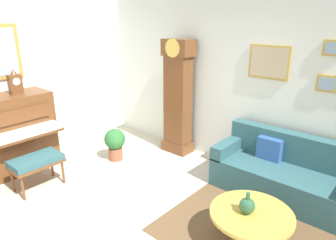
{
  "coord_description": "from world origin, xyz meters",
  "views": [
    {
      "loc": [
        2.53,
        -1.92,
        2.37
      ],
      "look_at": [
        -0.01,
        1.01,
        1.05
      ],
      "focal_mm": 32.5,
      "sensor_mm": 36.0,
      "label": 1
    }
  ],
  "objects": [
    {
      "name": "couch",
      "position": [
        1.31,
        1.95,
        0.31
      ],
      "size": [
        1.9,
        0.8,
        0.84
      ],
      "color": "#2D565B",
      "rests_on": "ground_plane"
    },
    {
      "name": "coffee_table",
      "position": [
        1.41,
        0.71,
        0.38
      ],
      "size": [
        0.88,
        0.88,
        0.41
      ],
      "color": "gold",
      "rests_on": "ground_plane"
    },
    {
      "name": "grandfather_clock",
      "position": [
        -0.74,
        2.11,
        0.96
      ],
      "size": [
        0.52,
        0.34,
        2.03
      ],
      "color": "brown",
      "rests_on": "ground_plane"
    },
    {
      "name": "area_rug",
      "position": [
        1.41,
        0.85,
        0.0
      ],
      "size": [
        2.1,
        1.5,
        0.01
      ],
      "primitive_type": "cube",
      "color": "brown",
      "rests_on": "ground_plane"
    },
    {
      "name": "mantel_clock",
      "position": [
        -2.23,
        -0.0,
        1.41
      ],
      "size": [
        0.13,
        0.18,
        0.38
      ],
      "color": "brown",
      "rests_on": "piano"
    },
    {
      "name": "green_jug",
      "position": [
        1.38,
        0.67,
        0.5
      ],
      "size": [
        0.17,
        0.17,
        0.24
      ],
      "color": "#234C33",
      "rests_on": "coffee_table"
    },
    {
      "name": "piano_bench",
      "position": [
        -1.44,
        -0.21,
        0.41
      ],
      "size": [
        0.42,
        0.7,
        0.48
      ],
      "color": "brown",
      "rests_on": "ground_plane"
    },
    {
      "name": "potted_plant",
      "position": [
        -1.32,
        1.12,
        0.32
      ],
      "size": [
        0.36,
        0.36,
        0.56
      ],
      "color": "#935138",
      "rests_on": "ground_plane"
    },
    {
      "name": "piano",
      "position": [
        -2.23,
        -0.28,
        0.63
      ],
      "size": [
        0.87,
        1.44,
        1.24
      ],
      "color": "brown",
      "rests_on": "ground_plane"
    },
    {
      "name": "ground_plane",
      "position": [
        0.0,
        0.0,
        -0.05
      ],
      "size": [
        6.4,
        6.0,
        0.1
      ],
      "primitive_type": "cube",
      "color": "beige"
    },
    {
      "name": "wall_left",
      "position": [
        -2.6,
        -0.01,
        1.41
      ],
      "size": [
        0.13,
        4.9,
        2.8
      ],
      "color": "silver",
      "rests_on": "ground_plane"
    },
    {
      "name": "wall_back",
      "position": [
        0.02,
        2.4,
        1.4
      ],
      "size": [
        5.3,
        0.13,
        2.8
      ],
      "color": "silver",
      "rests_on": "ground_plane"
    }
  ]
}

